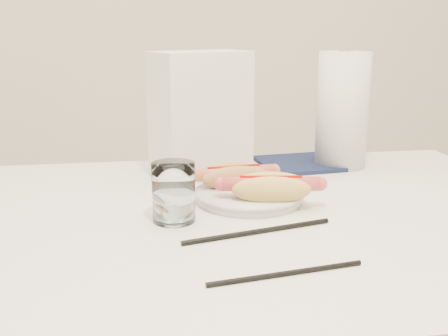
{
  "coord_description": "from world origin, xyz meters",
  "views": [
    {
      "loc": [
        -0.15,
        -0.85,
        1.06
      ],
      "look_at": [
        -0.01,
        0.04,
        0.82
      ],
      "focal_mm": 42.76,
      "sensor_mm": 36.0,
      "label": 1
    }
  ],
  "objects": [
    {
      "name": "chopstick_near",
      "position": [
        0.02,
        -0.1,
        0.75
      ],
      "size": [
        0.25,
        0.07,
        0.01
      ],
      "primitive_type": "cylinder",
      "rotation": [
        0.0,
        1.57,
        0.24
      ],
      "color": "black",
      "rests_on": "table"
    },
    {
      "name": "hotdog_left",
      "position": [
        0.02,
        0.1,
        0.79
      ],
      "size": [
        0.16,
        0.08,
        0.04
      ],
      "rotation": [
        0.0,
        0.0,
        0.1
      ],
      "color": "#BF824C",
      "rests_on": "plate"
    },
    {
      "name": "navy_napkin",
      "position": [
        0.2,
        0.3,
        0.75
      ],
      "size": [
        0.18,
        0.18,
        0.01
      ],
      "primitive_type": "cube",
      "rotation": [
        0.0,
        0.0,
        0.1
      ],
      "color": "#121A39",
      "rests_on": "table"
    },
    {
      "name": "paper_towel_roll",
      "position": [
        0.3,
        0.28,
        0.88
      ],
      "size": [
        0.13,
        0.13,
        0.26
      ],
      "primitive_type": "cylinder",
      "rotation": [
        0.0,
        0.0,
        0.15
      ],
      "color": "silver",
      "rests_on": "table"
    },
    {
      "name": "water_glass",
      "position": [
        -0.1,
        -0.02,
        0.8
      ],
      "size": [
        0.07,
        0.07,
        0.1
      ],
      "primitive_type": "cylinder",
      "color": "white",
      "rests_on": "table"
    },
    {
      "name": "napkin_box",
      "position": [
        -0.03,
        0.25,
        0.88
      ],
      "size": [
        0.22,
        0.18,
        0.26
      ],
      "primitive_type": "cube",
      "rotation": [
        0.0,
        0.0,
        0.42
      ],
      "color": "silver",
      "rests_on": "table"
    },
    {
      "name": "hotdog_right",
      "position": [
        0.07,
        0.02,
        0.79
      ],
      "size": [
        0.17,
        0.09,
        0.05
      ],
      "rotation": [
        0.0,
        0.0,
        -0.15
      ],
      "color": "#DFB757",
      "rests_on": "plate"
    },
    {
      "name": "chopstick_far",
      "position": [
        0.03,
        -0.24,
        0.75
      ],
      "size": [
        0.21,
        0.04,
        0.01
      ],
      "primitive_type": "cylinder",
      "rotation": [
        0.0,
        1.57,
        0.15
      ],
      "color": "black",
      "rests_on": "table"
    },
    {
      "name": "plate",
      "position": [
        0.04,
        0.06,
        0.76
      ],
      "size": [
        0.25,
        0.25,
        0.02
      ],
      "primitive_type": "cylinder",
      "rotation": [
        0.0,
        0.0,
        0.37
      ],
      "color": "silver",
      "rests_on": "table"
    },
    {
      "name": "table",
      "position": [
        0.0,
        0.0,
        0.69
      ],
      "size": [
        1.2,
        0.8,
        0.75
      ],
      "color": "white",
      "rests_on": "ground"
    }
  ]
}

